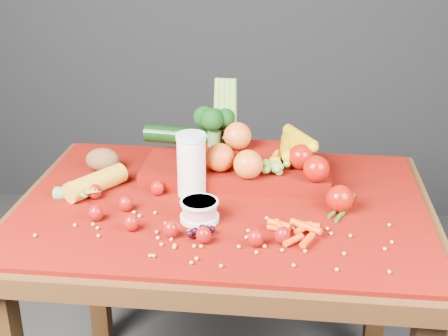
# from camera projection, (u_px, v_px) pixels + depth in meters

# --- Properties ---
(table) EXTENTS (1.10, 0.80, 0.75)m
(table) POSITION_uv_depth(u_px,v_px,m) (223.00, 237.00, 1.68)
(table) COLOR #3A240D
(table) RESTS_ON ground
(red_cloth) EXTENTS (1.05, 0.75, 0.01)m
(red_cloth) POSITION_uv_depth(u_px,v_px,m) (223.00, 204.00, 1.64)
(red_cloth) COLOR #680703
(red_cloth) RESTS_ON table
(milk_glass) EXTENTS (0.08, 0.08, 0.17)m
(milk_glass) POSITION_uv_depth(u_px,v_px,m) (191.00, 163.00, 1.64)
(milk_glass) COLOR silver
(milk_glass) RESTS_ON red_cloth
(yogurt_bowl) EXTENTS (0.10, 0.10, 0.05)m
(yogurt_bowl) POSITION_uv_depth(u_px,v_px,m) (199.00, 210.00, 1.53)
(yogurt_bowl) COLOR silver
(yogurt_bowl) RESTS_ON red_cloth
(strawberry_scatter) EXTENTS (0.54, 0.28, 0.05)m
(strawberry_scatter) POSITION_uv_depth(u_px,v_px,m) (166.00, 215.00, 1.52)
(strawberry_scatter) COLOR #9D1013
(strawberry_scatter) RESTS_ON red_cloth
(dark_grape_cluster) EXTENTS (0.06, 0.05, 0.03)m
(dark_grape_cluster) POSITION_uv_depth(u_px,v_px,m) (201.00, 231.00, 1.46)
(dark_grape_cluster) COLOR black
(dark_grape_cluster) RESTS_ON red_cloth
(soybean_scatter) EXTENTS (0.84, 0.24, 0.01)m
(soybean_scatter) POSITION_uv_depth(u_px,v_px,m) (213.00, 238.00, 1.45)
(soybean_scatter) COLOR #A78D48
(soybean_scatter) RESTS_ON red_cloth
(corn_ear) EXTENTS (0.25, 0.27, 0.06)m
(corn_ear) POSITION_uv_depth(u_px,v_px,m) (84.00, 190.00, 1.65)
(corn_ear) COLOR gold
(corn_ear) RESTS_ON red_cloth
(potato) EXTENTS (0.10, 0.07, 0.07)m
(potato) POSITION_uv_depth(u_px,v_px,m) (103.00, 160.00, 1.81)
(potato) COLOR brown
(potato) RESTS_ON red_cloth
(baby_carrot_pile) EXTENTS (0.17, 0.17, 0.03)m
(baby_carrot_pile) POSITION_uv_depth(u_px,v_px,m) (296.00, 234.00, 1.45)
(baby_carrot_pile) COLOR #E64008
(baby_carrot_pile) RESTS_ON red_cloth
(green_bean_pile) EXTENTS (0.14, 0.12, 0.01)m
(green_bean_pile) POSITION_uv_depth(u_px,v_px,m) (345.00, 208.00, 1.59)
(green_bean_pile) COLOR #245613
(green_bean_pile) RESTS_ON red_cloth
(produce_mound) EXTENTS (0.60, 0.36, 0.27)m
(produce_mound) POSITION_uv_depth(u_px,v_px,m) (242.00, 159.00, 1.75)
(produce_mound) COLOR #680703
(produce_mound) RESTS_ON red_cloth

